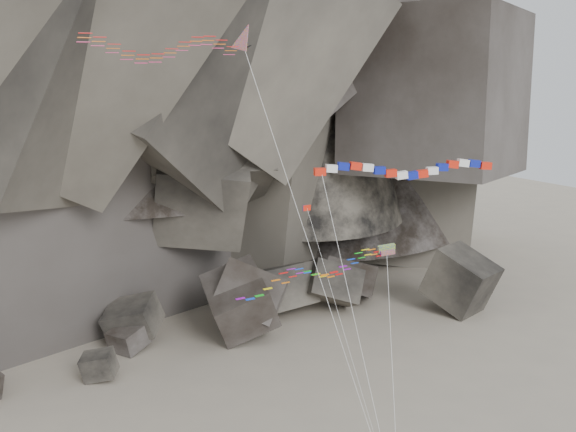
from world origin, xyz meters
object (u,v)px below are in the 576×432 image
banner_kite (405,170)px  parafoil_kite (311,272)px  pennant_kite (324,267)px  delta_kite (157,46)px

banner_kite → parafoil_kite: 9.13m
parafoil_kite → pennant_kite: pennant_kite is taller
delta_kite → pennant_kite: bearing=-0.2°
delta_kite → parafoil_kite: bearing=-2.7°
banner_kite → pennant_kite: bearing=-179.2°
delta_kite → banner_kite: (16.42, -0.55, -7.74)m
delta_kite → banner_kite: 18.16m
banner_kite → pennant_kite: banner_kite is taller
parafoil_kite → delta_kite: bearing=-161.8°
banner_kite → delta_kite: bearing=-164.2°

